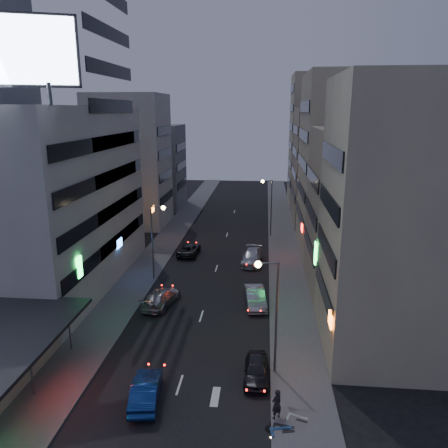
# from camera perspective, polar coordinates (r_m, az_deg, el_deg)

# --- Properties ---
(ground) EXTENTS (180.00, 180.00, 0.00)m
(ground) POSITION_cam_1_polar(r_m,az_deg,el_deg) (27.83, -7.57, -24.82)
(ground) COLOR black
(ground) RESTS_ON ground
(sidewalk_left) EXTENTS (4.00, 120.00, 0.12)m
(sidewalk_left) POSITION_cam_1_polar(r_m,az_deg,el_deg) (55.43, -8.80, -3.98)
(sidewalk_left) COLOR #4C4C4F
(sidewalk_left) RESTS_ON ground
(sidewalk_right) EXTENTS (4.00, 120.00, 0.12)m
(sidewalk_right) POSITION_cam_1_polar(r_m,az_deg,el_deg) (53.87, 7.99, -4.50)
(sidewalk_right) COLOR #4C4C4F
(sidewalk_right) RESTS_ON ground
(white_building) EXTENTS (14.00, 24.00, 18.00)m
(white_building) POSITION_cam_1_polar(r_m,az_deg,el_deg) (47.34, -22.86, 3.01)
(white_building) COLOR beige
(white_building) RESTS_ON ground
(shophouse_near) EXTENTS (10.00, 11.00, 20.00)m
(shophouse_near) POSITION_cam_1_polar(r_m,az_deg,el_deg) (33.69, 21.96, 0.48)
(shophouse_near) COLOR #ADA888
(shophouse_near) RESTS_ON ground
(shophouse_mid) EXTENTS (11.00, 12.00, 16.00)m
(shophouse_mid) POSITION_cam_1_polar(r_m,az_deg,el_deg) (45.08, 18.34, 1.59)
(shophouse_mid) COLOR tan
(shophouse_mid) RESTS_ON ground
(shophouse_far) EXTENTS (10.00, 14.00, 22.00)m
(shophouse_far) POSITION_cam_1_polar(r_m,az_deg,el_deg) (57.07, 15.28, 7.50)
(shophouse_far) COLOR #ADA888
(shophouse_far) RESTS_ON ground
(far_left_a) EXTENTS (11.00, 10.00, 20.00)m
(far_left_a) POSITION_cam_1_polar(r_m,az_deg,el_deg) (69.48, -12.18, 8.06)
(far_left_a) COLOR beige
(far_left_a) RESTS_ON ground
(far_left_b) EXTENTS (12.00, 10.00, 15.00)m
(far_left_b) POSITION_cam_1_polar(r_m,az_deg,el_deg) (82.30, -9.72, 7.42)
(far_left_b) COLOR gray
(far_left_b) RESTS_ON ground
(far_right_a) EXTENTS (11.00, 12.00, 18.00)m
(far_right_a) POSITION_cam_1_polar(r_m,az_deg,el_deg) (72.09, 13.61, 7.41)
(far_right_a) COLOR tan
(far_right_a) RESTS_ON ground
(far_right_b) EXTENTS (12.00, 12.00, 24.00)m
(far_right_b) POSITION_cam_1_polar(r_m,az_deg,el_deg) (85.70, 12.78, 10.57)
(far_right_b) COLOR #ADA888
(far_right_b) RESTS_ON ground
(billboard) EXTENTS (9.52, 3.75, 6.20)m
(billboard) POSITION_cam_1_polar(r_m,az_deg,el_deg) (36.06, -26.80, 19.60)
(billboard) COLOR #595B60
(billboard) RESTS_ON white_building
(street_lamp_right_near) EXTENTS (1.60, 0.44, 8.02)m
(street_lamp_right_near) POSITION_cam_1_polar(r_m,az_deg,el_deg) (29.53, 6.15, -9.98)
(street_lamp_right_near) COLOR #595B60
(street_lamp_right_near) RESTS_ON sidewalk_right
(street_lamp_left) EXTENTS (1.60, 0.44, 8.02)m
(street_lamp_left) POSITION_cam_1_polar(r_m,az_deg,el_deg) (45.96, -8.92, -0.98)
(street_lamp_left) COLOR #595B60
(street_lamp_left) RESTS_ON sidewalk_left
(street_lamp_right_far) EXTENTS (1.60, 0.44, 8.02)m
(street_lamp_right_far) POSITION_cam_1_polar(r_m,az_deg,el_deg) (62.07, 5.86, 3.21)
(street_lamp_right_far) COLOR #595B60
(street_lamp_right_far) RESTS_ON sidewalk_right
(parked_car_right_near) EXTENTS (1.67, 4.13, 1.40)m
(parked_car_right_near) POSITION_cam_1_polar(r_m,az_deg,el_deg) (31.03, 4.25, -18.46)
(parked_car_right_near) COLOR #222227
(parked_car_right_near) RESTS_ON ground
(parked_car_right_mid) EXTENTS (2.35, 5.12, 1.63)m
(parked_car_right_mid) POSITION_cam_1_polar(r_m,az_deg,el_deg) (41.10, 4.09, -9.52)
(parked_car_right_mid) COLOR #A1A3A9
(parked_car_right_mid) RESTS_ON ground
(parked_car_left) EXTENTS (2.52, 5.14, 1.41)m
(parked_car_left) POSITION_cam_1_polar(r_m,az_deg,el_deg) (54.99, -4.60, -3.29)
(parked_car_left) COLOR #242529
(parked_car_left) RESTS_ON ground
(parked_car_right_far) EXTENTS (2.60, 5.60, 1.58)m
(parked_car_right_far) POSITION_cam_1_polar(r_m,az_deg,el_deg) (51.81, 3.68, -4.32)
(parked_car_right_far) COLOR #A3A7AC
(parked_car_right_far) RESTS_ON ground
(road_car_blue) EXTENTS (2.25, 4.84, 1.54)m
(road_car_blue) POSITION_cam_1_polar(r_m,az_deg,el_deg) (29.43, -10.15, -20.58)
(road_car_blue) COLOR navy
(road_car_blue) RESTS_ON ground
(road_car_silver) EXTENTS (3.18, 5.64, 1.54)m
(road_car_silver) POSITION_cam_1_polar(r_m,az_deg,el_deg) (41.48, -8.25, -9.47)
(road_car_silver) COLOR #AAACB2
(road_car_silver) RESTS_ON ground
(person) EXTENTS (0.82, 0.78, 1.89)m
(person) POSITION_cam_1_polar(r_m,az_deg,el_deg) (27.64, 6.88, -22.31)
(person) COLOR black
(person) RESTS_ON sidewalk_right
(scooter_silver_a) EXTENTS (0.93, 1.88, 1.10)m
(scooter_silver_a) POSITION_cam_1_polar(r_m,az_deg,el_deg) (25.86, 9.37, -26.59)
(scooter_silver_a) COLOR #9B9CA3
(scooter_silver_a) RESTS_ON sidewalk_right
(scooter_blue) EXTENTS (1.03, 2.02, 1.18)m
(scooter_blue) POSITION_cam_1_polar(r_m,az_deg,el_deg) (27.43, 8.90, -23.66)
(scooter_blue) COLOR navy
(scooter_blue) RESTS_ON sidewalk_right
(scooter_black_b) EXTENTS (0.92, 1.88, 1.10)m
(scooter_black_b) POSITION_cam_1_polar(r_m,az_deg,el_deg) (27.44, 9.30, -23.77)
(scooter_black_b) COLOR black
(scooter_black_b) RESTS_ON sidewalk_right
(scooter_silver_b) EXTENTS (1.15, 1.87, 1.08)m
(scooter_silver_b) POSITION_cam_1_polar(r_m,az_deg,el_deg) (28.13, 11.06, -22.77)
(scooter_silver_b) COLOR #ABACB3
(scooter_silver_b) RESTS_ON sidewalk_right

